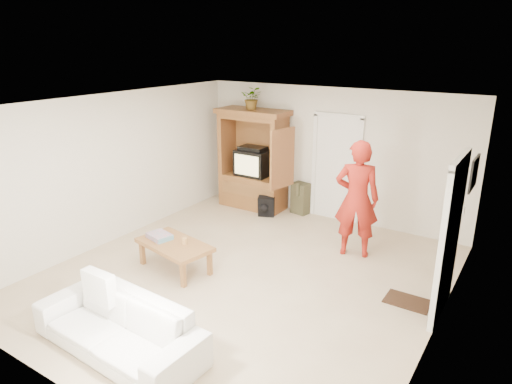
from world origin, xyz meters
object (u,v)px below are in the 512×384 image
man (357,199)px  coffee_table (174,246)px  armoire (254,166)px  sofa (118,327)px

man → coffee_table: man is taller
armoire → sofa: armoire is taller
man → armoire: bearing=-39.1°
armoire → man: armoire is taller
sofa → armoire: bearing=108.1°
sofa → coffee_table: sofa is taller
armoire → sofa: 5.13m
sofa → coffee_table: 2.01m
coffee_table → man: bearing=54.2°
sofa → coffee_table: size_ratio=1.64×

